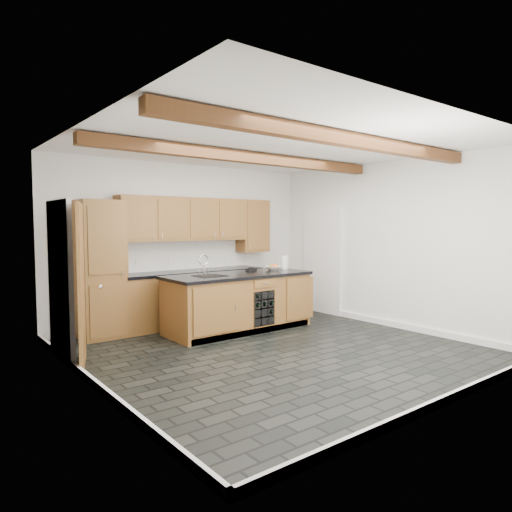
{
  "coord_description": "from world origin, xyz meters",
  "views": [
    {
      "loc": [
        -4.03,
        -4.73,
        1.74
      ],
      "look_at": [
        0.28,
        0.8,
        1.25
      ],
      "focal_mm": 32.0,
      "sensor_mm": 36.0,
      "label": 1
    }
  ],
  "objects_px": {
    "fruit_bowl": "(273,268)",
    "paper_towel": "(284,262)",
    "island": "(239,302)",
    "kitchen_scale": "(251,269)"
  },
  "relations": [
    {
      "from": "fruit_bowl",
      "to": "paper_towel",
      "type": "bearing_deg",
      "value": 7.63
    },
    {
      "from": "island",
      "to": "kitchen_scale",
      "type": "height_order",
      "value": "kitchen_scale"
    },
    {
      "from": "island",
      "to": "kitchen_scale",
      "type": "xyz_separation_m",
      "value": [
        0.44,
        0.25,
        0.49
      ]
    },
    {
      "from": "fruit_bowl",
      "to": "island",
      "type": "bearing_deg",
      "value": -172.43
    },
    {
      "from": "island",
      "to": "kitchen_scale",
      "type": "distance_m",
      "value": 0.71
    },
    {
      "from": "kitchen_scale",
      "to": "paper_towel",
      "type": "relative_size",
      "value": 0.74
    },
    {
      "from": "island",
      "to": "fruit_bowl",
      "type": "relative_size",
      "value": 8.85
    },
    {
      "from": "fruit_bowl",
      "to": "paper_towel",
      "type": "xyz_separation_m",
      "value": [
        0.29,
        0.04,
        0.08
      ]
    },
    {
      "from": "paper_towel",
      "to": "fruit_bowl",
      "type": "bearing_deg",
      "value": -172.37
    },
    {
      "from": "kitchen_scale",
      "to": "fruit_bowl",
      "type": "relative_size",
      "value": 0.63
    }
  ]
}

